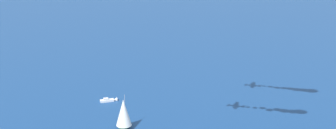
% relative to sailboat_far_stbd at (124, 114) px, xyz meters
% --- Properties ---
extents(sailboat_far_stbd, '(10.04, 8.47, 13.31)m').
position_rel_sailboat_far_stbd_xyz_m(sailboat_far_stbd, '(0.00, 0.00, 0.00)').
color(sailboat_far_stbd, '#33704C').
rests_on(sailboat_far_stbd, ground_plane).
extents(motorboat_inshore, '(2.13, 7.15, 2.05)m').
position_rel_sailboat_far_stbd_xyz_m(motorboat_inshore, '(26.79, -0.39, -5.52)').
color(motorboat_inshore, white).
rests_on(motorboat_inshore, ground_plane).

